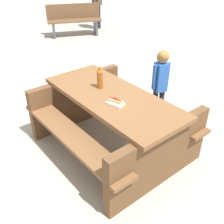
# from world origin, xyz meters

# --- Properties ---
(ground_plane) EXTENTS (30.00, 30.00, 0.00)m
(ground_plane) POSITION_xyz_m (0.00, 0.00, 0.00)
(ground_plane) COLOR #ADA599
(ground_plane) RESTS_ON ground
(picnic_table) EXTENTS (1.96, 1.61, 0.75)m
(picnic_table) POSITION_xyz_m (0.00, 0.00, 0.44)
(picnic_table) COLOR brown
(picnic_table) RESTS_ON ground
(soda_bottle) EXTENTS (0.07, 0.07, 0.27)m
(soda_bottle) POSITION_xyz_m (-0.24, 0.04, 0.87)
(soda_bottle) COLOR brown
(soda_bottle) RESTS_ON picnic_table
(hotdog_tray) EXTENTS (0.19, 0.14, 0.08)m
(hotdog_tray) POSITION_xyz_m (0.17, -0.13, 0.78)
(hotdog_tray) COLOR white
(hotdog_tray) RESTS_ON picnic_table
(child_in_coat) EXTENTS (0.20, 0.25, 1.06)m
(child_in_coat) POSITION_xyz_m (0.02, 0.93, 0.68)
(child_in_coat) COLOR #262633
(child_in_coat) RESTS_ON ground
(park_bench_near) EXTENTS (1.12, 1.49, 0.85)m
(park_bench_near) POSITION_xyz_m (-4.32, 2.92, 0.45)
(park_bench_near) COLOR brown
(park_bench_near) RESTS_ON ground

